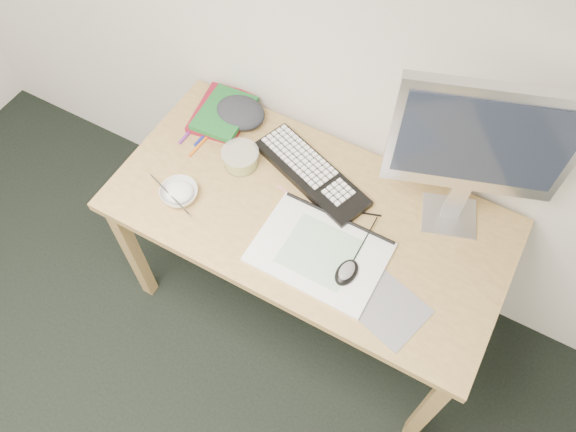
# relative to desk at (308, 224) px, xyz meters

# --- Properties ---
(desk) EXTENTS (1.40, 0.70, 0.75)m
(desk) POSITION_rel_desk_xyz_m (0.00, 0.00, 0.00)
(desk) COLOR tan
(desk) RESTS_ON ground
(mousepad) EXTENTS (0.26, 0.25, 0.00)m
(mousepad) POSITION_rel_desk_xyz_m (0.39, -0.20, 0.08)
(mousepad) COLOR gray
(mousepad) RESTS_ON desk
(sketchpad) EXTENTS (0.43, 0.31, 0.01)m
(sketchpad) POSITION_rel_desk_xyz_m (0.11, -0.13, 0.09)
(sketchpad) COLOR white
(sketchpad) RESTS_ON desk
(keyboard) EXTENTS (0.50, 0.31, 0.03)m
(keyboard) POSITION_rel_desk_xyz_m (-0.07, 0.14, 0.10)
(keyboard) COLOR black
(keyboard) RESTS_ON desk
(monitor) EXTENTS (0.52, 0.22, 0.62)m
(monitor) POSITION_rel_desk_xyz_m (0.43, 0.22, 0.47)
(monitor) COLOR silver
(monitor) RESTS_ON desk
(mouse) EXTENTS (0.07, 0.11, 0.04)m
(mouse) POSITION_rel_desk_xyz_m (0.22, -0.16, 0.11)
(mouse) COLOR black
(mouse) RESTS_ON sketchpad
(rice_bowl) EXTENTS (0.17, 0.17, 0.04)m
(rice_bowl) POSITION_rel_desk_xyz_m (-0.43, -0.16, 0.10)
(rice_bowl) COLOR white
(rice_bowl) RESTS_ON desk
(chopsticks) EXTENTS (0.23, 0.09, 0.02)m
(chopsticks) POSITION_rel_desk_xyz_m (-0.44, -0.20, 0.13)
(chopsticks) COLOR #BDBDC0
(chopsticks) RESTS_ON rice_bowl
(fruit_tub) EXTENTS (0.16, 0.16, 0.07)m
(fruit_tub) POSITION_rel_desk_xyz_m (-0.32, 0.07, 0.12)
(fruit_tub) COLOR gold
(fruit_tub) RESTS_ON desk
(book_red) EXTENTS (0.24, 0.29, 0.03)m
(book_red) POSITION_rel_desk_xyz_m (-0.51, 0.24, 0.10)
(book_red) COLOR maroon
(book_red) RESTS_ON desk
(book_green) EXTENTS (0.20, 0.26, 0.02)m
(book_green) POSITION_rel_desk_xyz_m (-0.49, 0.22, 0.12)
(book_green) COLOR #186327
(book_green) RESTS_ON book_red
(cloth_lump) EXTENTS (0.19, 0.17, 0.07)m
(cloth_lump) POSITION_rel_desk_xyz_m (-0.43, 0.25, 0.12)
(cloth_lump) COLOR #25272D
(cloth_lump) RESTS_ON desk
(pencil_pink) EXTENTS (0.16, 0.03, 0.01)m
(pencil_pink) POSITION_rel_desk_xyz_m (-0.07, 0.03, 0.09)
(pencil_pink) COLOR #D66B97
(pencil_pink) RESTS_ON desk
(pencil_tan) EXTENTS (0.16, 0.06, 0.01)m
(pencil_tan) POSITION_rel_desk_xyz_m (0.04, 0.02, 0.09)
(pencil_tan) COLOR #A48256
(pencil_tan) RESTS_ON desk
(pencil_black) EXTENTS (0.17, 0.07, 0.01)m
(pencil_black) POSITION_rel_desk_xyz_m (0.14, 0.08, 0.09)
(pencil_black) COLOR black
(pencil_black) RESTS_ON desk
(marker_blue) EXTENTS (0.02, 0.13, 0.01)m
(marker_blue) POSITION_rel_desk_xyz_m (-0.51, 0.12, 0.09)
(marker_blue) COLOR navy
(marker_blue) RESTS_ON desk
(marker_orange) EXTENTS (0.02, 0.13, 0.01)m
(marker_orange) POSITION_rel_desk_xyz_m (-0.50, 0.06, 0.09)
(marker_orange) COLOR orange
(marker_orange) RESTS_ON desk
(marker_purple) EXTENTS (0.01, 0.13, 0.01)m
(marker_purple) POSITION_rel_desk_xyz_m (-0.57, 0.10, 0.09)
(marker_purple) COLOR #712790
(marker_purple) RESTS_ON desk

